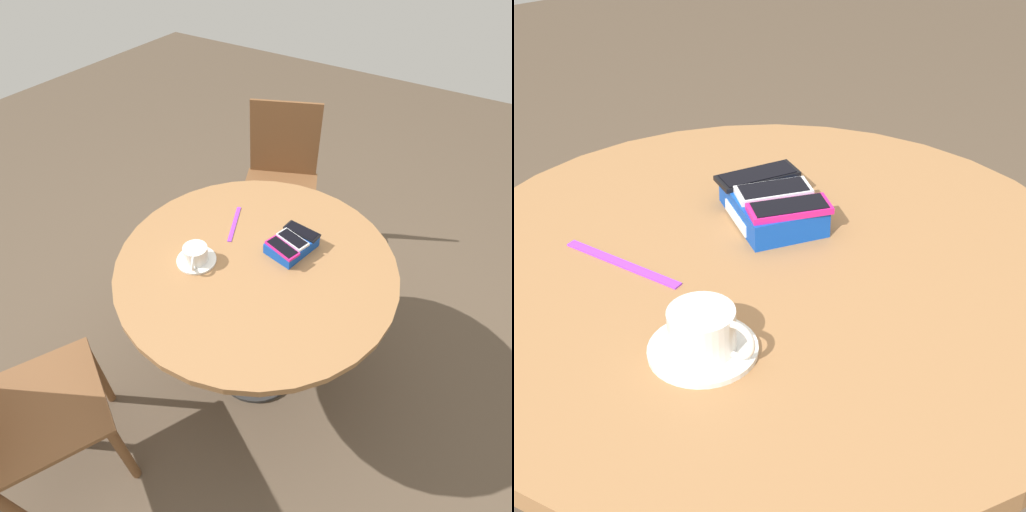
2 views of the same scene
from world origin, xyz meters
The scene contains 11 objects.
ground_plane centered at (0.00, 0.00, 0.00)m, with size 8.00×8.00×0.00m, color brown.
round_table centered at (0.00, 0.00, 0.64)m, with size 1.03×1.03×0.75m.
phone_box centered at (-0.12, 0.08, 0.77)m, with size 0.20×0.16×0.04m.
phone_black centered at (-0.18, 0.09, 0.80)m, with size 0.07×0.14×0.01m.
phone_white centered at (-0.12, 0.08, 0.80)m, with size 0.08×0.13×0.01m.
phone_magenta centered at (-0.06, 0.07, 0.80)m, with size 0.09×0.14×0.01m.
saucer centered at (0.12, -0.18, 0.75)m, with size 0.15×0.15×0.01m, color silver.
coffee_cup centered at (0.12, -0.18, 0.79)m, with size 0.11×0.09×0.06m.
lanyard_strap centered at (-0.13, -0.18, 0.75)m, with size 0.22×0.02×0.00m, color purple.
chair_near_window centered at (-0.84, -0.37, 0.47)m, with size 0.55×0.55×0.90m.
chair_far_side centered at (0.83, -0.43, 0.47)m, with size 0.56×0.56×0.90m.
Camera 1 is at (0.87, 0.56, 1.79)m, focal length 28.00 mm.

